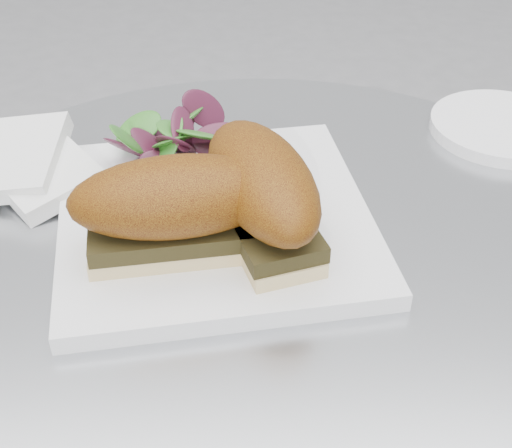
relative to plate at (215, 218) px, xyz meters
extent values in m
cylinder|color=silver|center=(0.04, -0.06, -0.02)|extent=(0.70, 0.70, 0.02)
cube|color=white|center=(0.00, 0.00, 0.00)|extent=(0.30, 0.30, 0.02)
cube|color=#DABF88|center=(-0.03, -0.05, 0.01)|extent=(0.15, 0.08, 0.01)
cube|color=black|center=(-0.03, -0.05, 0.03)|extent=(0.15, 0.08, 0.01)
ellipsoid|color=#6B410A|center=(-0.03, -0.05, 0.06)|extent=(0.17, 0.10, 0.06)
cube|color=#DABF88|center=(0.04, -0.03, 0.01)|extent=(0.10, 0.15, 0.01)
cube|color=black|center=(0.04, -0.03, 0.03)|extent=(0.10, 0.15, 0.01)
ellipsoid|color=#6B410A|center=(0.04, -0.03, 0.06)|extent=(0.12, 0.18, 0.06)
cylinder|color=white|center=(0.30, 0.16, 0.00)|extent=(0.15, 0.15, 0.01)
camera|label=1|loc=(0.02, -0.49, 0.36)|focal=50.00mm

